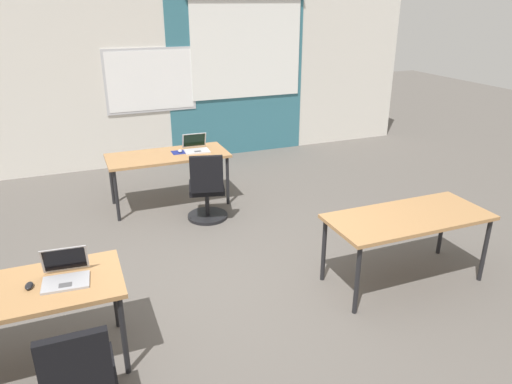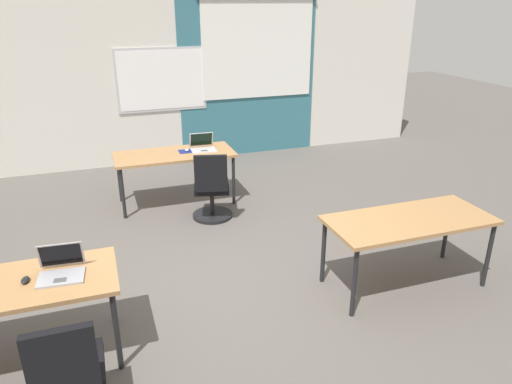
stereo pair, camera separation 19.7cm
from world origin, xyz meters
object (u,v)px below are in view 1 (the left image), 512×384
at_px(chair_far_right, 207,193).
at_px(mouse_near_left_inner, 29,286).
at_px(desk_near_right, 408,221).
at_px(mouse_far_right, 180,151).
at_px(laptop_near_left_inner, 65,274).
at_px(desk_far_center, 168,159).
at_px(laptop_far_right, 196,147).
at_px(desk_near_left, 8,299).

bearing_deg(chair_far_right, mouse_near_left_inner, 61.53).
xyz_separation_m(desk_near_right, mouse_far_right, (-1.57, 2.83, 0.08)).
height_order(mouse_far_right, chair_far_right, chair_far_right).
xyz_separation_m(desk_near_right, laptop_near_left_inner, (-3.10, 0.01, 0.11)).
bearing_deg(desk_far_center, chair_far_right, -64.60).
height_order(desk_near_right, mouse_far_right, mouse_far_right).
distance_m(desk_near_right, mouse_near_left_inner, 3.35).
xyz_separation_m(desk_near_right, laptop_far_right, (-1.35, 2.83, 0.11)).
bearing_deg(desk_far_center, mouse_far_right, 9.58).
xyz_separation_m(desk_near_right, chair_far_right, (-1.42, 2.10, -0.28)).
bearing_deg(laptop_far_right, mouse_near_left_inner, -122.28).
distance_m(desk_far_center, mouse_far_right, 0.20).
distance_m(desk_near_left, mouse_far_right, 3.43).
relative_size(laptop_far_right, mouse_near_left_inner, 3.24).
xyz_separation_m(mouse_far_right, mouse_near_left_inner, (-1.78, -2.83, -0.00)).
distance_m(desk_far_center, chair_far_right, 0.82).
height_order(desk_near_right, laptop_near_left_inner, laptop_near_left_inner).
relative_size(desk_near_left, desk_near_right, 1.00).
distance_m(laptop_far_right, mouse_near_left_inner, 3.47).
bearing_deg(chair_far_right, desk_near_right, 138.06).
height_order(desk_near_left, mouse_far_right, mouse_far_right).
relative_size(desk_near_left, chair_far_right, 1.74).
bearing_deg(laptop_far_right, desk_far_center, -173.02).
height_order(desk_near_right, chair_far_right, chair_far_right).
bearing_deg(chair_far_right, mouse_far_right, -64.08).
bearing_deg(laptop_near_left_inner, laptop_far_right, 62.69).
bearing_deg(desk_near_left, mouse_near_left_inner, -1.01).
relative_size(desk_near_right, laptop_near_left_inner, 4.55).
bearing_deg(desk_near_right, chair_far_right, 124.01).
bearing_deg(mouse_far_right, laptop_near_left_inner, -118.41).
relative_size(desk_near_right, chair_far_right, 1.74).
bearing_deg(chair_far_right, desk_near_left, 59.34).
bearing_deg(desk_near_right, desk_near_left, 180.00).
bearing_deg(desk_far_center, laptop_far_right, 4.00).
relative_size(mouse_far_right, laptop_near_left_inner, 0.30).
distance_m(desk_near_left, chair_far_right, 2.97).
bearing_deg(mouse_near_left_inner, laptop_near_left_inner, 2.64).
relative_size(desk_far_center, mouse_near_left_inner, 14.98).
relative_size(desk_near_right, laptop_far_right, 4.63).
xyz_separation_m(laptop_near_left_inner, mouse_near_left_inner, (-0.25, -0.01, -0.03)).
height_order(desk_far_center, laptop_near_left_inner, laptop_near_left_inner).
relative_size(desk_far_center, mouse_far_right, 15.27).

